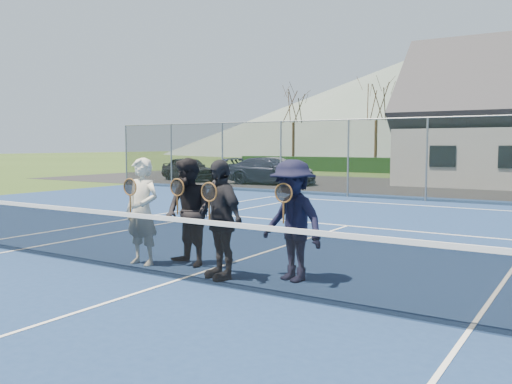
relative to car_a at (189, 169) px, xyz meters
The scene contains 17 objects.
ground 14.59m from the car_a, ahead, with size 220.00×220.00×0.00m, color #2E4819.
court_surface 22.82m from the car_a, 50.88° to the right, with size 30.00×30.00×0.02m, color navy.
tarmac_carpark 10.67m from the car_a, 12.50° to the left, with size 40.00×12.00×0.01m, color black.
hedge_row 20.29m from the car_a, 44.82° to the left, with size 40.00×1.20×1.10m, color black.
hill_west 78.47m from the car_a, 97.81° to the left, with size 110.00×110.00×18.00m, color #53645C.
car_a is the anchor object (origin of this frame).
car_b 5.19m from the car_a, ahead, with size 1.44×4.13×1.36m, color #909498.
car_c 5.41m from the car_a, ahead, with size 1.93×4.74×1.38m, color #1B2037.
court_markings 22.82m from the car_a, 50.88° to the right, with size 11.03×23.83×0.01m.
tennis_net 22.81m from the car_a, 50.88° to the right, with size 11.68×0.08×1.10m.
perimeter_fence 15.02m from the car_a, 16.25° to the right, with size 30.07×0.07×3.02m.
tree_a 16.22m from the car_a, 96.00° to the left, with size 3.20×3.20×7.77m.
tree_b 17.01m from the car_a, 70.59° to the left, with size 3.20×3.20×7.77m.
player_a 21.68m from the car_a, 52.55° to the right, with size 0.66×0.50×1.80m.
player_b 21.83m from the car_a, 50.52° to the right, with size 1.03×0.89×1.80m.
player_c 22.76m from the car_a, 49.32° to the right, with size 1.14×0.81×1.80m.
player_d 23.09m from the car_a, 46.72° to the right, with size 1.31×0.99×1.80m.
Camera 1 is at (5.23, -6.08, 2.04)m, focal length 38.00 mm.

